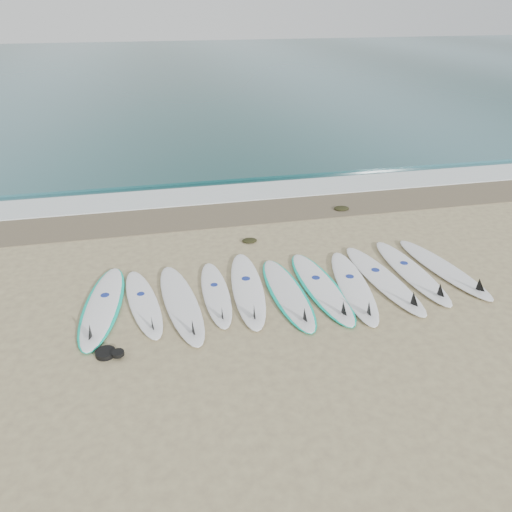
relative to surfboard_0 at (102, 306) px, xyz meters
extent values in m
plane|color=tan|center=(3.45, -0.13, -0.05)|extent=(120.00, 120.00, 0.00)
cube|color=#235157|center=(3.45, 32.37, -0.04)|extent=(120.00, 55.00, 0.03)
cube|color=brown|center=(3.45, 3.97, -0.05)|extent=(120.00, 1.80, 0.01)
cube|color=silver|center=(3.45, 5.37, -0.03)|extent=(120.00, 1.40, 0.04)
cube|color=#235157|center=(3.45, 6.87, 0.00)|extent=(120.00, 1.00, 0.10)
ellipsoid|color=white|center=(0.01, 0.05, 0.00)|extent=(0.94, 2.86, 0.09)
ellipsoid|color=#04C9A3|center=(0.01, 0.05, -0.01)|extent=(1.04, 2.89, 0.06)
cone|color=black|center=(-0.12, -0.97, 0.16)|extent=(0.27, 0.33, 0.30)
cylinder|color=navy|center=(0.04, 0.32, 0.04)|extent=(0.18, 0.18, 0.01)
ellipsoid|color=white|center=(0.74, -0.01, -0.01)|extent=(0.91, 2.55, 0.08)
cone|color=black|center=(0.88, -0.91, 0.14)|extent=(0.25, 0.30, 0.27)
cylinder|color=navy|center=(0.70, 0.23, 0.03)|extent=(0.17, 0.17, 0.01)
ellipsoid|color=white|center=(1.42, -0.17, 0.00)|extent=(0.93, 2.92, 0.09)
cone|color=black|center=(1.55, -1.21, 0.16)|extent=(0.28, 0.33, 0.31)
ellipsoid|color=white|center=(2.11, 0.03, -0.01)|extent=(0.54, 2.44, 0.08)
cone|color=black|center=(2.10, -0.86, 0.13)|extent=(0.21, 0.26, 0.26)
cylinder|color=navy|center=(2.11, 0.27, 0.03)|extent=(0.14, 0.14, 0.01)
ellipsoid|color=white|center=(2.74, 0.07, 0.00)|extent=(0.85, 2.93, 0.09)
cone|color=black|center=(2.64, -0.98, 0.17)|extent=(0.27, 0.33, 0.31)
cylinder|color=navy|center=(2.76, 0.35, 0.04)|extent=(0.18, 0.18, 0.01)
ellipsoid|color=white|center=(3.45, -0.26, -0.01)|extent=(0.65, 2.72, 0.09)
ellipsoid|color=#04C9A3|center=(3.45, -0.26, -0.01)|extent=(0.75, 2.75, 0.06)
cone|color=black|center=(3.49, -1.25, 0.15)|extent=(0.24, 0.30, 0.29)
ellipsoid|color=white|center=(4.16, -0.19, 0.00)|extent=(0.75, 2.86, 0.09)
ellipsoid|color=#04C9A3|center=(4.16, -0.19, -0.01)|extent=(0.84, 2.88, 0.07)
cone|color=black|center=(4.21, -1.22, 0.16)|extent=(0.26, 0.31, 0.30)
cylinder|color=navy|center=(4.14, 0.08, 0.04)|extent=(0.17, 0.17, 0.01)
ellipsoid|color=white|center=(4.79, -0.29, 0.00)|extent=(0.95, 2.89, 0.09)
cone|color=black|center=(4.65, -1.32, 0.16)|extent=(0.28, 0.33, 0.30)
cylinder|color=navy|center=(4.82, -0.02, 0.04)|extent=(0.18, 0.18, 0.01)
ellipsoid|color=white|center=(5.47, -0.16, 0.00)|extent=(0.88, 2.96, 0.09)
cone|color=black|center=(5.57, -1.22, 0.17)|extent=(0.28, 0.33, 0.31)
cylinder|color=navy|center=(5.44, 0.12, 0.05)|extent=(0.18, 0.18, 0.01)
ellipsoid|color=white|center=(6.17, 0.00, 0.00)|extent=(0.70, 2.85, 0.09)
cone|color=black|center=(6.21, -1.04, 0.16)|extent=(0.25, 0.31, 0.30)
cylinder|color=navy|center=(6.16, 0.27, 0.04)|extent=(0.17, 0.17, 0.01)
ellipsoid|color=white|center=(6.88, -0.02, 0.00)|extent=(1.02, 2.86, 0.09)
cone|color=black|center=(7.05, -1.03, 0.16)|extent=(0.28, 0.33, 0.30)
ellipsoid|color=black|center=(3.21, 2.16, -0.02)|extent=(0.35, 0.27, 0.07)
ellipsoid|color=black|center=(6.02, 3.55, -0.01)|extent=(0.41, 0.32, 0.08)
cylinder|color=black|center=(0.12, -1.39, -0.01)|extent=(0.32, 0.32, 0.08)
cylinder|color=black|center=(0.32, -1.49, 0.03)|extent=(0.20, 0.20, 0.06)
camera|label=1|loc=(1.11, -8.09, 5.07)|focal=35.00mm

